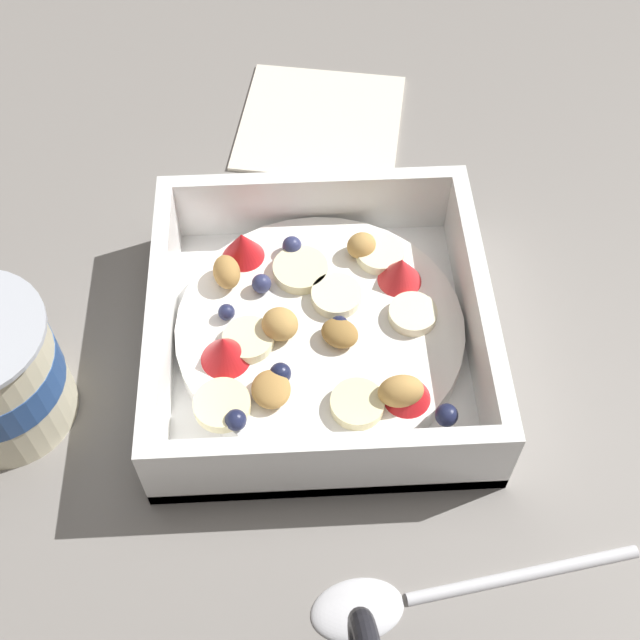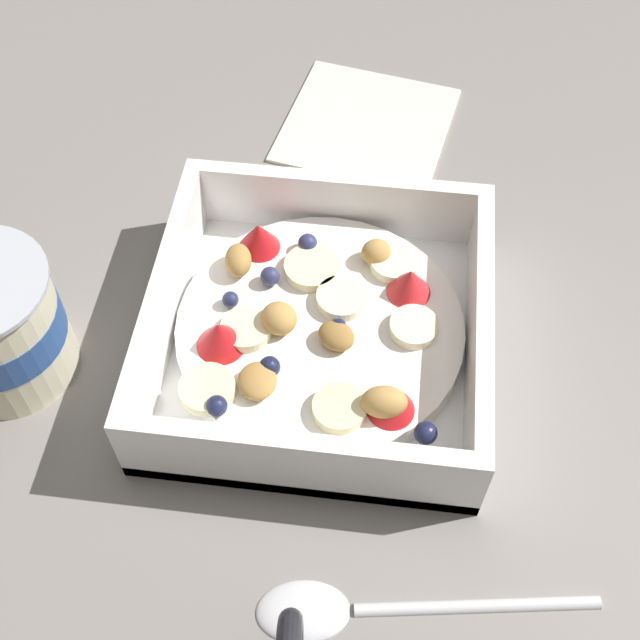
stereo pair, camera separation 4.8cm
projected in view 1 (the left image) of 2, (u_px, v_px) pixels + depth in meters
name	position (u px, v px, depth m)	size (l,w,h in m)	color
ground_plane	(339.00, 363.00, 0.50)	(2.40, 2.40, 0.00)	gray
fruit_bowl	(319.00, 331.00, 0.49)	(0.20, 0.20, 0.06)	white
spoon	(412.00, 596.00, 0.42)	(0.05, 0.17, 0.01)	silver
folded_napkin	(319.00, 121.00, 0.63)	(0.12, 0.12, 0.01)	silver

